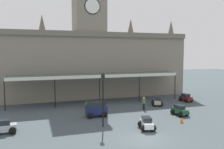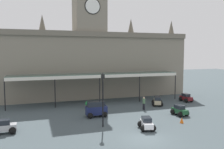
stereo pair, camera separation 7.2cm
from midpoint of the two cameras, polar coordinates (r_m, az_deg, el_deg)
The scene contains 13 objects.
ground_plane at distance 21.19m, azimuth 7.80°, elevation -15.02°, with size 140.00×140.00×0.00m, color #3E494E.
station_building at distance 39.47m, azimuth -5.37°, elevation 3.45°, with size 32.69×5.73×17.70m.
entrance_canopy at distance 34.68m, azimuth -3.47°, elevation -0.04°, with size 24.81×3.26×4.28m.
car_navy_van at distance 27.52m, azimuth -3.71°, elevation -8.45°, with size 2.41×1.61×1.77m.
car_green_sedan at distance 29.35m, azimuth 15.96°, elevation -8.39°, with size 1.67×2.14×1.19m.
car_silver_estate at distance 24.20m, azimuth -24.61°, elevation -11.46°, with size 2.29×1.60×1.27m.
car_white_sedan at distance 23.49m, azimuth 8.36°, elevation -11.68°, with size 1.81×2.20×1.19m.
car_beige_estate at distance 33.88m, azimuth 10.85°, elevation -6.34°, with size 2.12×2.43×1.27m.
car_maroon_sedan at distance 37.62m, azimuth 17.36°, elevation -5.43°, with size 1.56×2.08×1.19m.
pedestrian_near_entrance at distance 31.00m, azimuth 7.71°, elevation -6.73°, with size 0.34×0.38×1.67m.
victorian_lamppost at distance 23.33m, azimuth -2.12°, elevation -4.63°, with size 0.30×0.30×5.40m.
traffic_cone at distance 26.31m, azimuth 16.45°, elevation -10.47°, with size 0.40×0.40×0.59m, color orange.
planter_near_kerb at distance 31.72m, azimuth -5.84°, elevation -7.21°, with size 0.60×0.60×0.96m.
Camera 2 is at (-8.77, -17.84, 7.34)m, focal length 38.16 mm.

